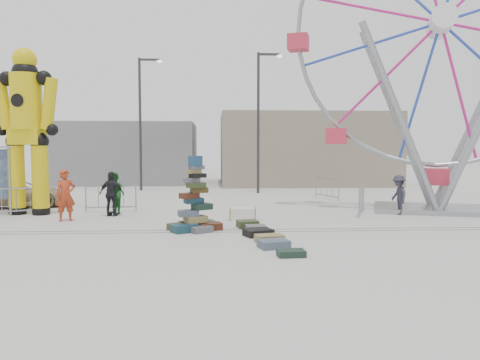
{
  "coord_description": "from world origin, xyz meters",
  "views": [
    {
      "loc": [
        0.47,
        -13.79,
        2.63
      ],
      "look_at": [
        1.39,
        2.79,
        1.47
      ],
      "focal_mm": 35.0,
      "sensor_mm": 36.0,
      "label": 1
    }
  ],
  "objects": [
    {
      "name": "lamp_post_left",
      "position": [
        -3.91,
        15.0,
        4.48
      ],
      "size": [
        1.41,
        0.25,
        8.0
      ],
      "color": "#2D2D30",
      "rests_on": "ground"
    },
    {
      "name": "building_left",
      "position": [
        -6.0,
        22.0,
        2.2
      ],
      "size": [
        10.0,
        8.0,
        4.4
      ],
      "primitive_type": "cube",
      "color": "gray",
      "rests_on": "ground"
    },
    {
      "name": "ground",
      "position": [
        0.0,
        0.0,
        0.0
      ],
      "size": [
        90.0,
        90.0,
        0.0
      ],
      "primitive_type": "plane",
      "color": "#9E9E99",
      "rests_on": "ground"
    },
    {
      "name": "track_line_near",
      "position": [
        0.0,
        0.6,
        0.0
      ],
      "size": [
        40.0,
        0.04,
        0.01
      ],
      "primitive_type": "cube",
      "color": "#47443F",
      "rests_on": "ground"
    },
    {
      "name": "row_case_2",
      "position": [
        1.78,
        -0.09,
        0.11
      ],
      "size": [
        0.96,
        0.84,
        0.21
      ],
      "primitive_type": "cube",
      "rotation": [
        0.0,
        0.0,
        0.37
      ],
      "color": "black",
      "rests_on": "ground"
    },
    {
      "name": "track_line_far",
      "position": [
        0.0,
        1.0,
        0.0
      ],
      "size": [
        40.0,
        0.04,
        0.01
      ],
      "primitive_type": "cube",
      "color": "#47443F",
      "rests_on": "ground"
    },
    {
      "name": "barricade_dummy_c",
      "position": [
        -3.77,
        5.56,
        0.55
      ],
      "size": [
        2.0,
        0.29,
        1.1
      ],
      "primitive_type": null,
      "rotation": [
        0.0,
        0.0,
        0.1
      ],
      "color": "gray",
      "rests_on": "ground"
    },
    {
      "name": "row_case_3",
      "position": [
        2.0,
        -1.04,
        0.11
      ],
      "size": [
        0.85,
        0.62,
        0.22
      ],
      "primitive_type": "cube",
      "rotation": [
        0.0,
        0.0,
        0.2
      ],
      "color": "olive",
      "rests_on": "ground"
    },
    {
      "name": "row_case_5",
      "position": [
        2.32,
        -2.73,
        0.08
      ],
      "size": [
        0.69,
        0.48,
        0.16
      ],
      "primitive_type": "cube",
      "rotation": [
        0.0,
        0.0,
        0.06
      ],
      "color": "#1A3025",
      "rests_on": "ground"
    },
    {
      "name": "steamer_trunk",
      "position": [
        1.5,
        3.0,
        0.22
      ],
      "size": [
        0.98,
        0.62,
        0.44
      ],
      "primitive_type": "cube",
      "rotation": [
        0.0,
        0.0,
        -0.08
      ],
      "color": "silver",
      "rests_on": "ground"
    },
    {
      "name": "barricade_wheel_front",
      "position": [
        6.22,
        4.09,
        0.55
      ],
      "size": [
        0.85,
        1.89,
        1.1
      ],
      "primitive_type": null,
      "rotation": [
        0.0,
        0.0,
        1.18
      ],
      "color": "gray",
      "rests_on": "ground"
    },
    {
      "name": "row_case_4",
      "position": [
        2.03,
        -1.75,
        0.11
      ],
      "size": [
        0.88,
        0.73,
        0.21
      ],
      "primitive_type": "cube",
      "rotation": [
        0.0,
        0.0,
        0.24
      ],
      "color": "#4A586B",
      "rests_on": "ground"
    },
    {
      "name": "barricade_dummy_b",
      "position": [
        -7.2,
        4.64,
        0.55
      ],
      "size": [
        1.9,
        0.81,
        1.1
      ],
      "primitive_type": null,
      "rotation": [
        0.0,
        0.0,
        0.37
      ],
      "color": "gray",
      "rests_on": "ground"
    },
    {
      "name": "row_case_0",
      "position": [
        1.56,
        1.43,
        0.12
      ],
      "size": [
        0.76,
        0.67,
        0.23
      ],
      "primitive_type": "cube",
      "rotation": [
        0.0,
        0.0,
        0.18
      ],
      "color": "#334020",
      "rests_on": "ground"
    },
    {
      "name": "lamp_post_right",
      "position": [
        3.09,
        13.0,
        4.48
      ],
      "size": [
        1.41,
        0.25,
        8.0
      ],
      "color": "#2D2D30",
      "rests_on": "ground"
    },
    {
      "name": "parked_suv",
      "position": [
        -8.13,
        7.3,
        0.58
      ],
      "size": [
        4.51,
        2.76,
        1.17
      ],
      "primitive_type": "imported",
      "rotation": [
        0.0,
        0.0,
        1.78
      ],
      "color": "tan",
      "rests_on": "ground"
    },
    {
      "name": "suitcase_tower",
      "position": [
        -0.15,
        1.02,
        0.66
      ],
      "size": [
        1.82,
        1.6,
        2.37
      ],
      "rotation": [
        0.0,
        0.0,
        0.44
      ],
      "color": "#1A3E50",
      "rests_on": "ground"
    },
    {
      "name": "pedestrian_green",
      "position": [
        -3.45,
        4.74,
        0.83
      ],
      "size": [
        0.99,
        1.02,
        1.65
      ],
      "primitive_type": "imported",
      "rotation": [
        0.0,
        0.0,
        -0.92
      ],
      "color": "#186120",
      "rests_on": "ground"
    },
    {
      "name": "pedestrian_red",
      "position": [
        -4.83,
        3.11,
        0.92
      ],
      "size": [
        0.8,
        0.69,
        1.85
      ],
      "primitive_type": "imported",
      "rotation": [
        0.0,
        0.0,
        0.45
      ],
      "color": "#A53317",
      "rests_on": "ground"
    },
    {
      "name": "ferris_wheel",
      "position": [
        9.58,
        4.87,
        6.66
      ],
      "size": [
        11.13,
        4.22,
        13.53
      ],
      "rotation": [
        0.0,
        0.0,
        -0.32
      ],
      "color": "gray",
      "rests_on": "ground"
    },
    {
      "name": "pedestrian_black",
      "position": [
        -3.45,
        4.24,
        0.86
      ],
      "size": [
        1.08,
        0.66,
        1.72
      ],
      "primitive_type": "imported",
      "rotation": [
        0.0,
        0.0,
        2.89
      ],
      "color": "black",
      "rests_on": "ground"
    },
    {
      "name": "crash_test_dummy",
      "position": [
        -6.8,
        4.89,
        3.51
      ],
      "size": [
        2.66,
        1.17,
        6.66
      ],
      "rotation": [
        0.0,
        0.0,
        -0.17
      ],
      "color": "black",
      "rests_on": "ground"
    },
    {
      "name": "barricade_wheel_back",
      "position": [
        6.2,
        9.62,
        0.55
      ],
      "size": [
        0.8,
        1.91,
        1.1
      ],
      "primitive_type": null,
      "rotation": [
        0.0,
        0.0,
        -1.21
      ],
      "color": "gray",
      "rests_on": "ground"
    },
    {
      "name": "pedestrian_grey",
      "position": [
        7.7,
        4.08,
        0.78
      ],
      "size": [
        0.62,
        1.03,
        1.56
      ],
      "primitive_type": "imported",
      "rotation": [
        0.0,
        0.0,
        -1.53
      ],
      "color": "#272834",
      "rests_on": "ground"
    },
    {
      "name": "row_case_1",
      "position": [
        1.78,
        0.73,
        0.09
      ],
      "size": [
        0.67,
        0.59,
        0.19
      ],
      "primitive_type": "cube",
      "rotation": [
        0.0,
        0.0,
        0.08
      ],
      "color": "slate",
      "rests_on": "ground"
    },
    {
      "name": "building_right",
      "position": [
        7.0,
        20.0,
        2.5
      ],
      "size": [
        12.0,
        8.0,
        5.0
      ],
      "primitive_type": "cube",
      "color": "gray",
      "rests_on": "ground"
    }
  ]
}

